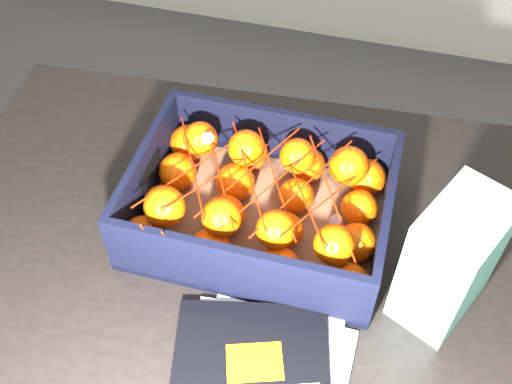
# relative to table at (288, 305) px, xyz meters

# --- Properties ---
(table) EXTENTS (1.25, 0.88, 0.75)m
(table) POSITION_rel_table_xyz_m (0.00, 0.00, 0.00)
(table) COLOR black
(table) RESTS_ON ground
(produce_crate) EXTENTS (0.39, 0.29, 0.12)m
(produce_crate) POSITION_rel_table_xyz_m (-0.07, 0.08, 0.14)
(produce_crate) COLOR brown
(produce_crate) RESTS_ON table
(clementine_heap) EXTENTS (0.38, 0.28, 0.11)m
(clementine_heap) POSITION_rel_table_xyz_m (-0.07, 0.08, 0.16)
(clementine_heap) COLOR #FF5005
(clementine_heap) RESTS_ON produce_crate
(mesh_net) EXTENTS (0.32, 0.26, 0.09)m
(mesh_net) POSITION_rel_table_xyz_m (-0.08, 0.07, 0.21)
(mesh_net) COLOR red
(mesh_net) RESTS_ON clementine_heap
(retail_carton) EXTENTS (0.14, 0.16, 0.20)m
(retail_carton) POSITION_rel_table_xyz_m (0.22, 0.01, 0.20)
(retail_carton) COLOR white
(retail_carton) RESTS_ON table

